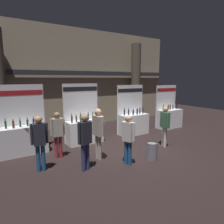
{
  "coord_description": "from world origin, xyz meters",
  "views": [
    {
      "loc": [
        -4.4,
        -5.77,
        2.76
      ],
      "look_at": [
        -0.21,
        0.89,
        1.43
      ],
      "focal_mm": 31.75,
      "sensor_mm": 36.0,
      "label": 1
    }
  ],
  "objects_px": {
    "visitor_1": "(128,136)",
    "visitor_3": "(98,129)",
    "trash_bin": "(152,151)",
    "visitor_0": "(58,131)",
    "exhibitor_booth_1": "(84,129)",
    "visitor_4": "(165,123)",
    "exhibitor_booth_3": "(169,117)",
    "visitor_2": "(85,137)",
    "exhibitor_booth_2": "(133,122)",
    "exhibitor_booth_0": "(21,137)",
    "visitor_5": "(40,139)"
  },
  "relations": [
    {
      "from": "exhibitor_booth_2",
      "to": "visitor_5",
      "type": "bearing_deg",
      "value": -160.48
    },
    {
      "from": "visitor_3",
      "to": "visitor_5",
      "type": "bearing_deg",
      "value": -98.07
    },
    {
      "from": "exhibitor_booth_0",
      "to": "visitor_0",
      "type": "distance_m",
      "value": 1.53
    },
    {
      "from": "exhibitor_booth_0",
      "to": "visitor_2",
      "type": "xyz_separation_m",
      "value": [
        1.45,
        -2.45,
        0.41
      ]
    },
    {
      "from": "exhibitor_booth_3",
      "to": "visitor_0",
      "type": "xyz_separation_m",
      "value": [
        -6.67,
        -0.96,
        0.35
      ]
    },
    {
      "from": "exhibitor_booth_3",
      "to": "visitor_3",
      "type": "height_order",
      "value": "exhibitor_booth_3"
    },
    {
      "from": "exhibitor_booth_3",
      "to": "visitor_0",
      "type": "relative_size",
      "value": 1.46
    },
    {
      "from": "trash_bin",
      "to": "visitor_2",
      "type": "height_order",
      "value": "visitor_2"
    },
    {
      "from": "exhibitor_booth_1",
      "to": "visitor_4",
      "type": "height_order",
      "value": "exhibitor_booth_1"
    },
    {
      "from": "visitor_2",
      "to": "exhibitor_booth_2",
      "type": "bearing_deg",
      "value": 15.01
    },
    {
      "from": "visitor_2",
      "to": "exhibitor_booth_1",
      "type": "bearing_deg",
      "value": 48.71
    },
    {
      "from": "exhibitor_booth_2",
      "to": "visitor_2",
      "type": "height_order",
      "value": "exhibitor_booth_2"
    },
    {
      "from": "visitor_1",
      "to": "exhibitor_booth_2",
      "type": "bearing_deg",
      "value": 119.69
    },
    {
      "from": "exhibitor_booth_3",
      "to": "visitor_4",
      "type": "xyz_separation_m",
      "value": [
        -2.62,
        -2.11,
        0.38
      ]
    },
    {
      "from": "exhibitor_booth_0",
      "to": "exhibitor_booth_1",
      "type": "distance_m",
      "value": 2.51
    },
    {
      "from": "trash_bin",
      "to": "visitor_0",
      "type": "distance_m",
      "value": 3.34
    },
    {
      "from": "exhibitor_booth_1",
      "to": "exhibitor_booth_2",
      "type": "relative_size",
      "value": 1.04
    },
    {
      "from": "visitor_1",
      "to": "visitor_5",
      "type": "relative_size",
      "value": 0.96
    },
    {
      "from": "exhibitor_booth_1",
      "to": "visitor_4",
      "type": "relative_size",
      "value": 1.53
    },
    {
      "from": "visitor_3",
      "to": "exhibitor_booth_2",
      "type": "bearing_deg",
      "value": 117.69
    },
    {
      "from": "visitor_0",
      "to": "visitor_3",
      "type": "height_order",
      "value": "visitor_3"
    },
    {
      "from": "visitor_2",
      "to": "visitor_0",
      "type": "bearing_deg",
      "value": 88.12
    },
    {
      "from": "exhibitor_booth_2",
      "to": "visitor_4",
      "type": "bearing_deg",
      "value": -91.88
    },
    {
      "from": "exhibitor_booth_2",
      "to": "visitor_3",
      "type": "height_order",
      "value": "exhibitor_booth_2"
    },
    {
      "from": "exhibitor_booth_3",
      "to": "visitor_3",
      "type": "bearing_deg",
      "value": -161.74
    },
    {
      "from": "visitor_2",
      "to": "visitor_3",
      "type": "bearing_deg",
      "value": 18.34
    },
    {
      "from": "visitor_0",
      "to": "exhibitor_booth_1",
      "type": "bearing_deg",
      "value": -138.24
    },
    {
      "from": "exhibitor_booth_2",
      "to": "exhibitor_booth_3",
      "type": "height_order",
      "value": "exhibitor_booth_2"
    },
    {
      "from": "visitor_1",
      "to": "visitor_3",
      "type": "xyz_separation_m",
      "value": [
        -0.6,
        0.89,
        0.12
      ]
    },
    {
      "from": "exhibitor_booth_3",
      "to": "trash_bin",
      "type": "bearing_deg",
      "value": -144.7
    },
    {
      "from": "exhibitor_booth_3",
      "to": "visitor_2",
      "type": "relative_size",
      "value": 1.37
    },
    {
      "from": "visitor_1",
      "to": "visitor_5",
      "type": "xyz_separation_m",
      "value": [
        -2.5,
        1.02,
        0.06
      ]
    },
    {
      "from": "visitor_5",
      "to": "trash_bin",
      "type": "bearing_deg",
      "value": 169.83
    },
    {
      "from": "visitor_1",
      "to": "trash_bin",
      "type": "bearing_deg",
      "value": 65.07
    },
    {
      "from": "exhibitor_booth_2",
      "to": "exhibitor_booth_3",
      "type": "xyz_separation_m",
      "value": [
        2.55,
        -0.03,
        0.0
      ]
    },
    {
      "from": "trash_bin",
      "to": "visitor_4",
      "type": "bearing_deg",
      "value": 27.58
    },
    {
      "from": "visitor_0",
      "to": "visitor_4",
      "type": "relative_size",
      "value": 0.98
    },
    {
      "from": "exhibitor_booth_0",
      "to": "exhibitor_booth_2",
      "type": "xyz_separation_m",
      "value": [
        5.17,
        -0.06,
        -0.02
      ]
    },
    {
      "from": "exhibitor_booth_2",
      "to": "visitor_5",
      "type": "height_order",
      "value": "exhibitor_booth_2"
    },
    {
      "from": "exhibitor_booth_0",
      "to": "exhibitor_booth_1",
      "type": "xyz_separation_m",
      "value": [
        2.51,
        -0.02,
        -0.02
      ]
    },
    {
      "from": "exhibitor_booth_2",
      "to": "visitor_1",
      "type": "height_order",
      "value": "exhibitor_booth_2"
    },
    {
      "from": "exhibitor_booth_1",
      "to": "visitor_2",
      "type": "height_order",
      "value": "exhibitor_booth_1"
    },
    {
      "from": "exhibitor_booth_0",
      "to": "trash_bin",
      "type": "relative_size",
      "value": 4.37
    },
    {
      "from": "trash_bin",
      "to": "visitor_0",
      "type": "bearing_deg",
      "value": 145.52
    },
    {
      "from": "exhibitor_booth_0",
      "to": "exhibitor_booth_3",
      "type": "distance_m",
      "value": 7.72
    },
    {
      "from": "exhibitor_booth_2",
      "to": "exhibitor_booth_1",
      "type": "bearing_deg",
      "value": 179.05
    },
    {
      "from": "visitor_0",
      "to": "visitor_1",
      "type": "relative_size",
      "value": 1.0
    },
    {
      "from": "exhibitor_booth_2",
      "to": "visitor_2",
      "type": "relative_size",
      "value": 1.4
    },
    {
      "from": "trash_bin",
      "to": "visitor_0",
      "type": "relative_size",
      "value": 0.36
    },
    {
      "from": "exhibitor_booth_0",
      "to": "exhibitor_booth_3",
      "type": "xyz_separation_m",
      "value": [
        7.72,
        -0.09,
        -0.02
      ]
    }
  ]
}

